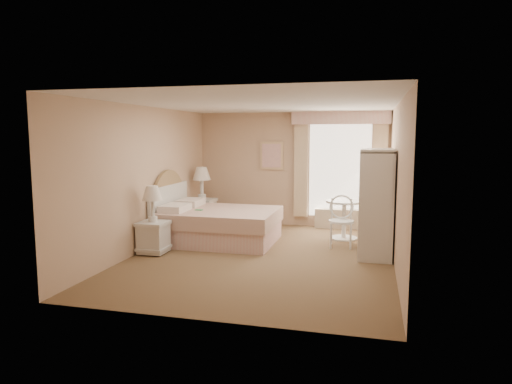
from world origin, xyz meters
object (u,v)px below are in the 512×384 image
(nightstand_near, at_px, (153,229))
(nightstand_far, at_px, (202,205))
(armoire, at_px, (376,212))
(round_table, at_px, (344,213))
(cafe_chair, at_px, (341,217))
(bed, at_px, (215,223))

(nightstand_near, distance_m, nightstand_far, 2.30)
(nightstand_near, xyz_separation_m, armoire, (3.65, 0.83, 0.31))
(round_table, distance_m, cafe_chair, 0.60)
(nightstand_near, relative_size, round_table, 1.51)
(bed, distance_m, nightstand_near, 1.30)
(nightstand_far, distance_m, round_table, 3.09)
(round_table, bearing_deg, cafe_chair, -91.46)
(bed, xyz_separation_m, armoire, (2.93, -0.25, 0.39))
(cafe_chair, bearing_deg, nightstand_near, -159.82)
(nightstand_far, height_order, round_table, nightstand_far)
(nightstand_near, distance_m, cafe_chair, 3.32)
(nightstand_near, xyz_separation_m, round_table, (3.07, 1.92, 0.07))
(bed, relative_size, cafe_chair, 2.28)
(nightstand_near, height_order, armoire, armoire)
(bed, height_order, nightstand_far, bed)
(round_table, xyz_separation_m, armoire, (0.59, -1.09, 0.23))
(nightstand_far, bearing_deg, bed, -59.44)
(nightstand_near, bearing_deg, armoire, 12.77)
(nightstand_near, bearing_deg, cafe_chair, 23.31)
(cafe_chair, distance_m, armoire, 0.80)
(nightstand_near, distance_m, armoire, 3.76)
(armoire, bearing_deg, nightstand_far, 158.08)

